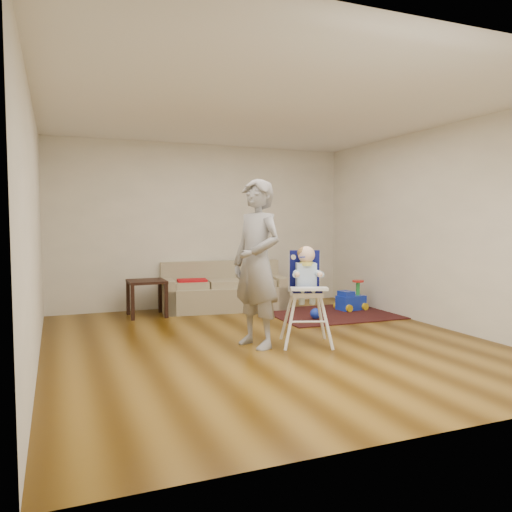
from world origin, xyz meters
name	(u,v)px	position (x,y,z in m)	size (l,w,h in m)	color
ground	(269,343)	(0.00, 0.00, 0.00)	(5.50, 5.50, 0.00)	#442905
room_envelope	(252,186)	(0.00, 0.53, 1.88)	(5.04, 5.52, 2.72)	white
sofa	(224,286)	(0.20, 2.30, 0.38)	(2.07, 1.05, 0.77)	gray
side_table	(147,298)	(-1.05, 2.19, 0.27)	(0.55, 0.55, 0.55)	black
area_rug	(335,314)	(1.67, 1.27, 0.01)	(1.96, 1.47, 0.02)	black
ride_on_toy	(351,295)	(2.07, 1.45, 0.25)	(0.43, 0.31, 0.47)	#1633CD
toy_ball	(316,314)	(1.17, 0.98, 0.09)	(0.16, 0.16, 0.16)	#1633CD
high_chair	(306,297)	(0.37, -0.24, 0.56)	(0.68, 0.68, 1.15)	white
adult	(257,264)	(-0.20, -0.11, 0.95)	(0.69, 0.46, 1.91)	gray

